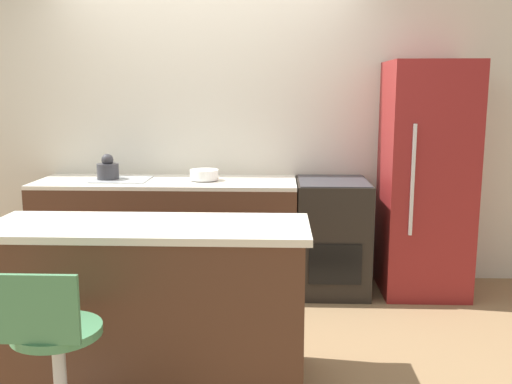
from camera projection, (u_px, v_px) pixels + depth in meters
name	position (u px, v px, depth m)	size (l,w,h in m)	color
ground_plane	(201.00, 303.00, 4.37)	(14.00, 14.00, 0.00)	#8E704C
wall_back	(210.00, 127.00, 4.83)	(8.00, 0.06, 2.60)	beige
back_counter	(168.00, 234.00, 4.64)	(2.07, 0.65, 0.90)	#4C2D1E
kitchen_island	(151.00, 302.00, 3.16)	(1.75, 0.60, 0.89)	#4C2D1E
oven_range	(332.00, 236.00, 4.59)	(0.57, 0.66, 0.90)	black
refrigerator	(425.00, 179.00, 4.48)	(0.65, 0.67, 1.83)	maroon
stool_chair	(56.00, 359.00, 2.57)	(0.40, 0.40, 0.86)	#B7B7BC
kettle	(108.00, 169.00, 4.56)	(0.17, 0.17, 0.20)	#333338
mixing_bowl	(204.00, 175.00, 4.54)	(0.23, 0.23, 0.08)	white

